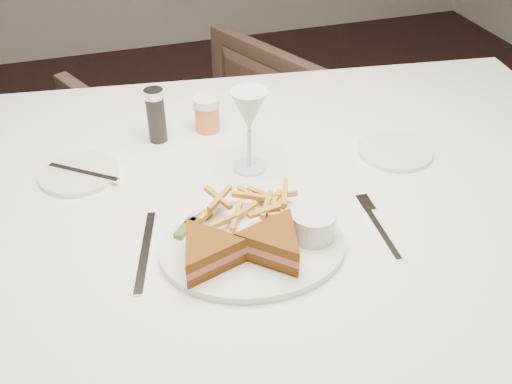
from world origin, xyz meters
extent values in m
cube|color=white|center=(0.16, -0.13, 0.38)|extent=(1.73, 1.27, 0.75)
imported|color=#48362C|center=(0.25, 0.68, 0.36)|extent=(0.90, 0.88, 0.71)
ellipsoid|color=white|center=(0.12, -0.27, 0.76)|extent=(0.35, 0.29, 0.01)
cube|color=silver|center=(-0.06, -0.22, 0.75)|extent=(0.07, 0.20, 0.00)
cylinder|color=white|center=(-0.15, 0.05, 0.76)|extent=(0.16, 0.16, 0.01)
cylinder|color=white|center=(0.50, -0.07, 0.76)|extent=(0.16, 0.16, 0.01)
cylinder|color=black|center=(0.03, 0.13, 0.81)|extent=(0.04, 0.04, 0.12)
cylinder|color=#CA7430|center=(0.14, 0.15, 0.79)|extent=(0.06, 0.06, 0.08)
cube|color=#3E6322|center=(0.05, -0.19, 0.77)|extent=(0.06, 0.04, 0.01)
cube|color=#3E6322|center=(0.02, -0.20, 0.77)|extent=(0.05, 0.05, 0.01)
cylinder|color=white|center=(0.22, -0.28, 0.79)|extent=(0.08, 0.08, 0.05)
camera|label=1|loc=(-0.09, -0.97, 1.42)|focal=40.00mm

